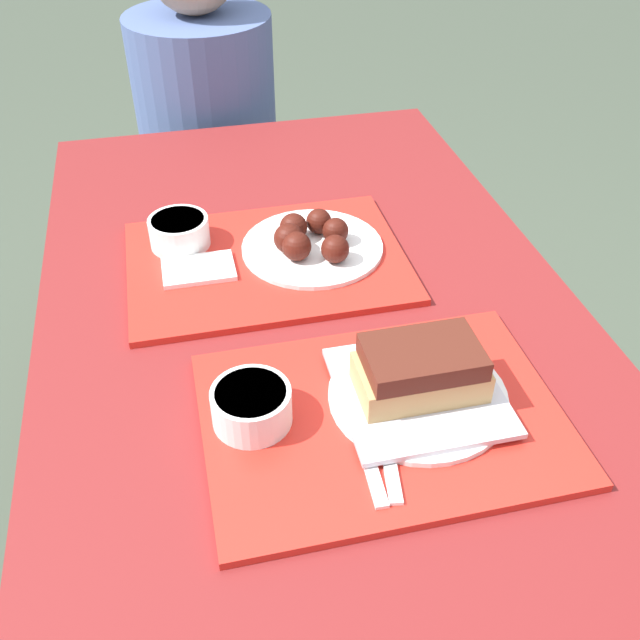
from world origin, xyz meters
The scene contains 14 objects.
ground_plane centered at (0.00, 0.00, 0.00)m, with size 12.00×12.00×0.00m, color #424C3D.
picnic_table centered at (0.00, 0.00, 0.63)m, with size 0.82×1.52×0.73m.
picnic_bench_far centered at (0.00, 0.98, 0.36)m, with size 0.78×0.28×0.43m.
tray_near centered at (0.04, -0.19, 0.73)m, with size 0.45×0.33×0.01m.
tray_far centered at (-0.05, 0.19, 0.73)m, with size 0.45×0.33×0.01m.
bowl_coleslaw_near centered at (-0.12, -0.16, 0.77)m, with size 0.10×0.10×0.05m.
brisket_sandwich_plate centered at (0.09, -0.17, 0.77)m, with size 0.23×0.23×0.09m.
plastic_fork_near centered at (0.00, -0.24, 0.74)m, with size 0.02×0.17×0.00m.
plastic_knife_near centered at (0.03, -0.24, 0.74)m, with size 0.04×0.17×0.00m.
condiment_packet centered at (0.06, -0.11, 0.74)m, with size 0.04×0.03×0.01m.
bowl_coleslaw_far centered at (-0.18, 0.27, 0.77)m, with size 0.10×0.10×0.05m.
wings_plate_far centered at (0.03, 0.20, 0.76)m, with size 0.24×0.24×0.06m.
napkin_far centered at (-0.16, 0.18, 0.74)m, with size 0.12×0.08×0.01m.
person_seated_across centered at (-0.07, 0.98, 0.72)m, with size 0.35×0.35×0.68m.
Camera 1 is at (-0.18, -0.78, 1.40)m, focal length 40.00 mm.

